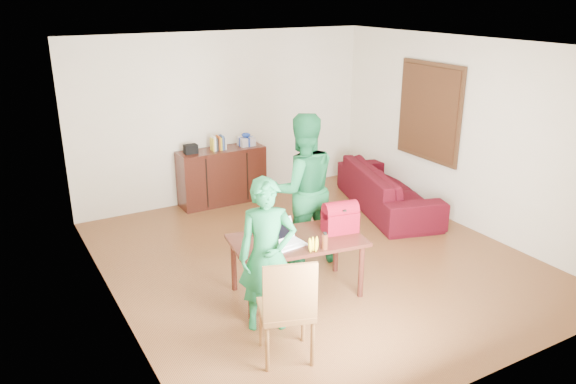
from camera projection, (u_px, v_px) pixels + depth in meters
room at (312, 159)px, 6.94m from camera, size 5.20×5.70×2.90m
table at (297, 245)px, 6.25m from camera, size 1.56×1.03×0.68m
chair at (286, 328)px, 5.23m from camera, size 0.61×0.60×1.07m
person_near at (267, 255)px, 5.57m from camera, size 0.69×0.58×1.60m
person_far at (302, 189)px, 6.96m from camera, size 1.07×0.91×1.91m
laptop at (288, 241)px, 6.05m from camera, size 0.37×0.28×0.25m
bananas at (313, 248)px, 5.92m from camera, size 0.19×0.15×0.06m
bottle at (325, 241)px, 5.95m from camera, size 0.07×0.07×0.19m
red_bag at (340, 220)px, 6.37m from camera, size 0.42×0.29×0.29m
sofa at (388, 188)px, 8.84m from camera, size 1.52×2.48×0.68m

